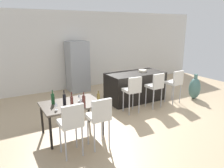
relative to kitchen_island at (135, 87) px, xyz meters
The scene contains 20 objects.
ground_plane 0.85m from the kitchen_island, 109.07° to the right, with size 10.00×10.00×0.00m, color tan.
back_wall 2.61m from the kitchen_island, 95.57° to the left, with size 10.00×0.12×2.90m, color silver.
kitchen_island is the anchor object (origin of this frame).
bar_chair_left 1.12m from the kitchen_island, 129.77° to the right, with size 0.42×0.42×1.05m.
bar_chair_middle 0.88m from the kitchen_island, 81.82° to the right, with size 0.42×0.42×1.05m.
bar_chair_right 1.26m from the kitchen_island, 42.74° to the right, with size 0.43×0.43×1.05m.
dining_table 2.82m from the kitchen_island, 155.56° to the right, with size 1.26×0.88×0.74m.
dining_chair_near 3.46m from the kitchen_island, 145.34° to the right, with size 0.40×0.40×1.05m.
dining_chair_far 3.02m from the kitchen_island, 139.19° to the right, with size 0.41×0.41×1.05m.
wine_bottle_right 3.11m from the kitchen_island, 160.61° to the right, with size 0.07×0.07×0.31m.
wine_bottle_inner 3.02m from the kitchen_island, 151.55° to the right, with size 0.06×0.06×0.34m.
wine_bottle_middle 2.99m from the kitchen_island, 156.39° to the right, with size 0.07×0.07×0.32m.
wine_bottle_near 2.53m from the kitchen_island, 144.62° to the right, with size 0.06×0.06×0.28m.
wine_bottle_corner 2.90m from the kitchen_island, 147.46° to the right, with size 0.07×0.07×0.33m.
wine_glass_left 2.62m from the kitchen_island, 154.91° to the right, with size 0.07×0.07×0.17m.
wine_glass_far 3.28m from the kitchen_island, 154.91° to the right, with size 0.07×0.07×0.17m.
wine_glass_end 2.85m from the kitchen_island, 149.71° to the right, with size 0.07×0.07×0.17m.
refrigerator 2.35m from the kitchen_island, 121.46° to the left, with size 0.72×0.68×1.84m, color #939699.
fruit_bowl 0.57m from the kitchen_island, ahead, with size 0.26×0.26×0.07m, color beige.
floor_vase 2.01m from the kitchen_island, 25.26° to the right, with size 0.37×0.37×0.84m.
Camera 1 is at (-3.74, -4.72, 2.37)m, focal length 34.32 mm.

